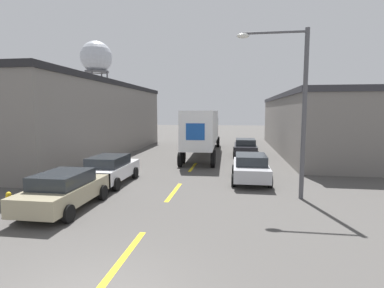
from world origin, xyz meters
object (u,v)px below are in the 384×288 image
Objects in this scene: parked_car_left_far at (110,169)px; street_lamp at (295,100)px; water_tower at (96,58)px; parked_car_right_far at (245,147)px; semi_truck at (204,128)px; parked_car_right_mid at (251,167)px; fire_hydrant at (9,203)px; parked_car_left_near at (65,190)px.

street_lamp reaches higher than parked_car_left_far.
water_tower is at bearing 125.08° from street_lamp.
parked_car_left_far is at bearing -124.19° from parked_car_right_far.
semi_truck is at bearing -49.68° from water_tower.
parked_car_left_far is at bearing -167.59° from parked_car_right_mid.
fire_hydrant is at bearing -119.84° from parked_car_right_far.
parked_car_right_far and parked_car_left_far have the same top height.
street_lamp is 8.57× the size of fire_hydrant.
parked_car_right_far is 19.15m from fire_hydrant.
parked_car_left_near is 50.43m from water_tower.
water_tower is at bearing 116.25° from parked_car_left_far.
parked_car_right_mid is (7.71, 6.09, 0.00)m from parked_car_left_near.
parked_car_left_near is at bearing 25.34° from fire_hydrant.
water_tower is (-23.68, 27.89, 11.65)m from semi_truck.
semi_truck is 14.87m from street_lamp.
parked_car_left_far is 4.39m from parked_car_left_near.
parked_car_right_mid is 5.14m from street_lamp.
water_tower is at bearing 111.60° from fire_hydrant.
semi_truck is 3.39× the size of parked_car_left_far.
parked_car_right_mid is at bearing -71.72° from semi_truck.
water_tower is 50.61m from fire_hydrant.
parked_car_left_far is 0.61× the size of street_lamp.
semi_truck is 12.89m from parked_car_left_far.
water_tower is at bearing 113.96° from parked_car_left_near.
semi_truck is at bearing 72.18° from parked_car_left_far.
parked_car_right_far is 13.72m from parked_car_left_far.
parked_car_left_near is (0.00, -4.39, 0.00)m from parked_car_left_far.
semi_truck reaches higher than fire_hydrant.
semi_truck is 0.90× the size of water_tower.
water_tower is (-27.47, 38.37, 13.24)m from parked_car_right_mid.
parked_car_right_mid is at bearing -54.40° from water_tower.
parked_car_right_mid is 0.61× the size of street_lamp.
parked_car_right_far is 1.00× the size of parked_car_left_near.
fire_hydrant is (-1.81, -0.86, -0.37)m from parked_car_left_near.
parked_car_left_near is (-3.91, -16.57, -1.59)m from semi_truck.
semi_truck reaches higher than parked_car_right_mid.
street_lamp is (29.18, -41.55, -9.58)m from water_tower.
parked_car_right_mid is (0.00, -9.66, 0.00)m from parked_car_right_far.
semi_truck is 3.39× the size of parked_car_left_near.
fire_hydrant is (-11.23, -3.77, -4.03)m from street_lamp.
street_lamp is (5.51, -13.66, 2.07)m from semi_truck.
parked_car_right_mid is 11.80m from fire_hydrant.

